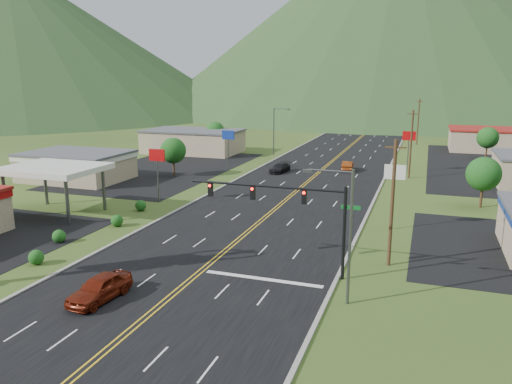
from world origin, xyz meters
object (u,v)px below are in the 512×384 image
(gas_canopy, at_px, (53,170))
(car_red_far, at_px, (348,166))
(car_dark_mid, at_px, (280,168))
(traffic_signal, at_px, (291,205))
(streetlight_west, at_px, (275,128))
(streetlight_east, at_px, (345,228))
(car_red_near, at_px, (100,289))

(gas_canopy, xyz_separation_m, car_red_far, (26.00, 36.14, -4.12))
(car_dark_mid, bearing_deg, traffic_signal, -63.85)
(car_red_far, bearing_deg, gas_canopy, 50.28)
(streetlight_west, xyz_separation_m, car_red_far, (15.68, -11.86, -4.43))
(streetlight_east, xyz_separation_m, car_dark_mid, (-16.94, 43.11, -4.48))
(streetlight_west, bearing_deg, streetlight_east, -69.14)
(car_red_far, bearing_deg, streetlight_east, 94.49)
(car_dark_mid, distance_m, car_red_far, 10.98)
(streetlight_west, bearing_deg, car_dark_mid, -70.69)
(traffic_signal, height_order, car_dark_mid, traffic_signal)
(gas_canopy, bearing_deg, car_red_near, -43.46)
(streetlight_east, bearing_deg, gas_canopy, 160.12)
(gas_canopy, height_order, car_dark_mid, gas_canopy)
(traffic_signal, height_order, car_red_far, traffic_signal)
(traffic_signal, bearing_deg, streetlight_west, 107.97)
(streetlight_east, relative_size, car_red_near, 1.80)
(streetlight_east, relative_size, gas_canopy, 0.90)
(car_dark_mid, bearing_deg, gas_canopy, -108.79)
(gas_canopy, bearing_deg, car_dark_mid, 62.44)
(traffic_signal, xyz_separation_m, streetlight_west, (-18.16, 56.00, -0.15))
(streetlight_west, height_order, car_dark_mid, streetlight_west)
(car_red_near, bearing_deg, gas_canopy, 142.53)
(traffic_signal, height_order, streetlight_east, streetlight_east)
(streetlight_east, bearing_deg, car_red_far, 98.48)
(gas_canopy, bearing_deg, streetlight_east, -19.88)
(traffic_signal, xyz_separation_m, streetlight_east, (4.70, -4.00, -0.15))
(car_red_far, bearing_deg, car_dark_mid, 23.29)
(gas_canopy, bearing_deg, car_red_far, 54.27)
(streetlight_east, height_order, gas_canopy, streetlight_east)
(streetlight_west, bearing_deg, gas_canopy, -102.13)
(streetlight_east, xyz_separation_m, gas_canopy, (-33.18, 12.00, -0.31))
(streetlight_west, distance_m, car_dark_mid, 18.45)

